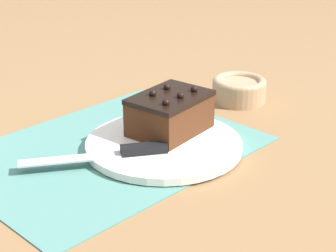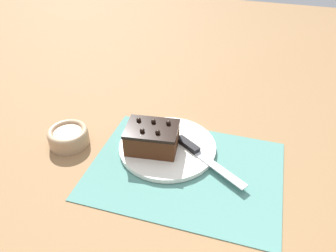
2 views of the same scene
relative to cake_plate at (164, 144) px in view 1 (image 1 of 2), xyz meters
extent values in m
plane|color=olive|center=(0.06, -0.06, -0.01)|extent=(3.00, 3.00, 0.00)
cube|color=slate|center=(0.06, -0.06, -0.01)|extent=(0.46, 0.34, 0.00)
cylinder|color=white|center=(0.00, 0.00, 0.00)|extent=(0.25, 0.25, 0.01)
cube|color=#472614|center=(-0.03, -0.02, 0.03)|extent=(0.14, 0.11, 0.06)
cube|color=black|center=(-0.03, -0.02, 0.07)|extent=(0.14, 0.11, 0.01)
sphere|color=black|center=(-0.08, 0.00, 0.07)|extent=(0.01, 0.01, 0.01)
sphere|color=black|center=(-0.05, -0.04, 0.07)|extent=(0.01, 0.01, 0.01)
sphere|color=black|center=(-0.04, 0.00, 0.07)|extent=(0.01, 0.01, 0.01)
sphere|color=black|center=(-0.01, -0.04, 0.07)|extent=(0.01, 0.01, 0.01)
sphere|color=black|center=(0.00, 0.01, 0.07)|extent=(0.01, 0.01, 0.01)
cube|color=black|center=(0.05, 0.01, 0.01)|extent=(0.07, 0.06, 0.01)
cube|color=#B7BABF|center=(0.15, -0.05, 0.01)|extent=(0.14, 0.10, 0.00)
cylinder|color=tan|center=(-0.26, -0.05, 0.01)|extent=(0.11, 0.11, 0.04)
torus|color=tan|center=(-0.26, -0.05, 0.03)|extent=(0.11, 0.11, 0.02)
camera|label=1|loc=(0.58, 0.58, 0.39)|focal=60.00mm
camera|label=2|loc=(0.19, -0.63, 0.55)|focal=35.00mm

